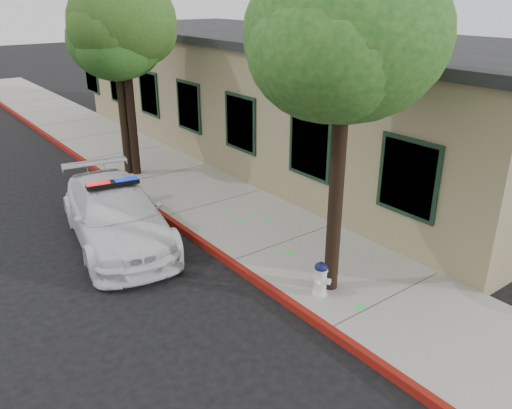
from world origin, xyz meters
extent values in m
plane|color=black|center=(0.00, 0.00, 0.00)|extent=(120.00, 120.00, 0.00)
cube|color=gray|center=(1.60, 3.00, 0.07)|extent=(3.20, 60.00, 0.15)
cube|color=maroon|center=(0.06, 3.00, 0.08)|extent=(0.14, 60.00, 0.16)
cube|color=tan|center=(6.70, 9.00, 2.00)|extent=(7.00, 20.00, 4.00)
cube|color=black|center=(6.70, 9.00, 4.12)|extent=(7.30, 20.30, 0.24)
cube|color=black|center=(3.17, 1.00, 1.95)|extent=(0.08, 1.48, 1.68)
cube|color=black|center=(3.17, 4.00, 1.95)|extent=(0.08, 1.48, 1.68)
cube|color=black|center=(3.17, 7.00, 1.95)|extent=(0.08, 1.48, 1.68)
cube|color=black|center=(3.17, 10.00, 1.95)|extent=(0.08, 1.48, 1.68)
cube|color=black|center=(3.17, 13.00, 1.95)|extent=(0.08, 1.48, 1.68)
cube|color=black|center=(3.17, 16.00, 1.95)|extent=(0.08, 1.48, 1.68)
cube|color=black|center=(3.17, 19.00, 1.95)|extent=(0.08, 1.48, 1.68)
imported|color=white|center=(-1.39, 5.63, 0.71)|extent=(2.82, 5.14, 1.41)
cube|color=black|center=(-1.39, 5.63, 1.47)|extent=(1.23, 0.49, 0.10)
cube|color=red|center=(-1.71, 5.69, 1.48)|extent=(0.55, 0.33, 0.11)
cube|color=#0B25C6|center=(-1.08, 5.58, 1.48)|extent=(0.55, 0.33, 0.11)
cylinder|color=silver|center=(0.65, 0.89, 0.18)|extent=(0.29, 0.29, 0.05)
cylinder|color=silver|center=(0.65, 0.89, 0.44)|extent=(0.24, 0.24, 0.47)
cylinder|color=silver|center=(0.65, 0.89, 0.69)|extent=(0.27, 0.27, 0.03)
ellipsoid|color=#10113C|center=(0.65, 0.89, 0.74)|extent=(0.25, 0.25, 0.19)
cylinder|color=#10113C|center=(0.65, 0.89, 0.82)|extent=(0.06, 0.06, 0.05)
cylinder|color=silver|center=(0.52, 0.83, 0.46)|extent=(0.13, 0.13, 0.09)
cylinder|color=silver|center=(0.78, 0.95, 0.46)|extent=(0.13, 0.13, 0.09)
cylinder|color=silver|center=(0.71, 0.76, 0.47)|extent=(0.15, 0.14, 0.12)
cylinder|color=black|center=(1.00, 0.96, 2.04)|extent=(0.27, 0.27, 3.78)
ellipsoid|color=#184E19|center=(1.00, 0.96, 4.87)|extent=(3.36, 3.36, 2.85)
ellipsoid|color=#184E19|center=(1.60, 1.09, 4.56)|extent=(2.52, 2.52, 2.14)
ellipsoid|color=#184E19|center=(0.51, 0.80, 4.66)|extent=(2.62, 2.62, 2.23)
cylinder|color=black|center=(0.93, 9.60, 2.00)|extent=(0.26, 0.26, 3.71)
ellipsoid|color=#274E18|center=(0.93, 9.60, 4.76)|extent=(3.11, 3.11, 2.64)
ellipsoid|color=#274E18|center=(1.37, 9.82, 4.46)|extent=(2.50, 2.50, 2.13)
ellipsoid|color=#274E18|center=(0.49, 9.47, 4.56)|extent=(2.40, 2.40, 2.04)
cylinder|color=black|center=(0.74, 9.81, 1.78)|extent=(0.24, 0.24, 3.26)
ellipsoid|color=#274E18|center=(0.74, 9.81, 4.25)|extent=(2.79, 2.79, 2.38)
ellipsoid|color=#274E18|center=(1.15, 10.10, 3.97)|extent=(2.14, 2.14, 1.82)
ellipsoid|color=#274E18|center=(0.54, 9.47, 4.06)|extent=(2.24, 2.24, 1.90)
camera|label=1|loc=(-5.36, -5.03, 5.49)|focal=35.72mm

